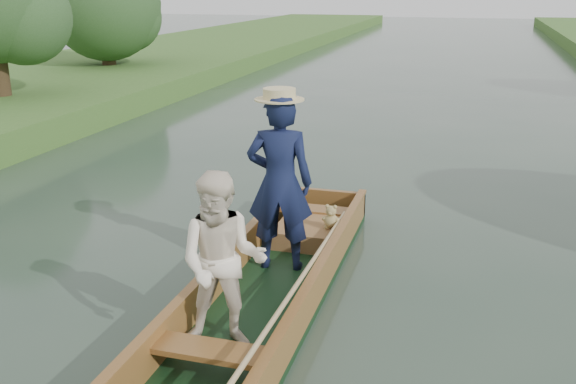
# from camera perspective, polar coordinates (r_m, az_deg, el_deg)

# --- Properties ---
(ground) EXTENTS (120.00, 120.00, 0.00)m
(ground) POSITION_cam_1_polar(r_m,az_deg,el_deg) (6.77, -1.43, -9.19)
(ground) COLOR #283D30
(ground) RESTS_ON ground
(trees_far) EXTENTS (22.87, 15.64, 4.42)m
(trees_far) POSITION_cam_1_polar(r_m,az_deg,el_deg) (14.37, 12.66, 15.28)
(trees_far) COLOR #47331E
(trees_far) RESTS_ON ground
(punt) EXTENTS (1.12, 5.00, 2.06)m
(punt) POSITION_cam_1_polar(r_m,az_deg,el_deg) (6.45, -1.98, -4.42)
(punt) COLOR black
(punt) RESTS_ON ground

